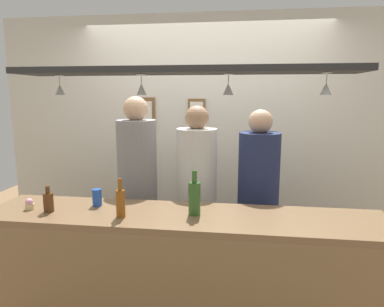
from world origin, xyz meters
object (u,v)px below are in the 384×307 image
object	(u,v)px
person_right_navy_shirt	(258,189)
drink_can	(97,197)
bottle_beer_amber_tall	(121,202)
picture_frame_crest	(197,111)
bottle_beer_brown_stubby	(48,202)
picture_frame_caricature	(143,114)
cupcake	(29,204)
person_middle_white_patterned_shirt	(197,185)
bottle_champagne_green	(194,197)
person_left_grey_shirt	(138,178)

from	to	relation	value
person_right_navy_shirt	drink_can	distance (m)	1.30
bottle_beer_amber_tall	picture_frame_crest	world-z (taller)	picture_frame_crest
bottle_beer_brown_stubby	picture_frame_caricature	xyz separation A→B (m)	(0.26, 1.48, 0.52)
drink_can	cupcake	size ratio (longest dim) A/B	1.56
cupcake	picture_frame_crest	size ratio (longest dim) A/B	0.30
person_middle_white_patterned_shirt	person_right_navy_shirt	size ratio (longest dim) A/B	1.02
person_right_navy_shirt	drink_can	bearing A→B (deg)	-154.50
bottle_beer_amber_tall	picture_frame_crest	xyz separation A→B (m)	(0.31, 1.51, 0.51)
person_middle_white_patterned_shirt	picture_frame_caricature	world-z (taller)	picture_frame_caricature
person_middle_white_patterned_shirt	drink_can	distance (m)	0.86
bottle_beer_amber_tall	picture_frame_caricature	bearing A→B (deg)	99.98
picture_frame_crest	bottle_beer_amber_tall	bearing A→B (deg)	-101.60
drink_can	picture_frame_caricature	bearing A→B (deg)	90.80
bottle_champagne_green	picture_frame_crest	bearing A→B (deg)	96.57
bottle_beer_amber_tall	picture_frame_caricature	size ratio (longest dim) A/B	0.76
bottle_beer_amber_tall	picture_frame_crest	distance (m)	1.62
person_middle_white_patterned_shirt	bottle_beer_amber_tall	world-z (taller)	person_middle_white_patterned_shirt
bottle_beer_brown_stubby	bottle_beer_amber_tall	distance (m)	0.53
bottle_beer_brown_stubby	picture_frame_caricature	world-z (taller)	picture_frame_caricature
person_middle_white_patterned_shirt	person_right_navy_shirt	world-z (taller)	person_middle_white_patterned_shirt
person_middle_white_patterned_shirt	bottle_beer_amber_tall	size ratio (longest dim) A/B	6.54
person_middle_white_patterned_shirt	cupcake	distance (m)	1.29
person_left_grey_shirt	picture_frame_caricature	xyz separation A→B (m)	(-0.15, 0.75, 0.51)
bottle_beer_amber_tall	picture_frame_crest	size ratio (longest dim) A/B	1.00
picture_frame_crest	person_right_navy_shirt	bearing A→B (deg)	-50.79
person_middle_white_patterned_shirt	cupcake	size ratio (longest dim) A/B	21.79
person_right_navy_shirt	picture_frame_caricature	size ratio (longest dim) A/B	4.92
drink_can	picture_frame_crest	world-z (taller)	picture_frame_crest
bottle_champagne_green	bottle_beer_amber_tall	xyz separation A→B (m)	(-0.47, -0.11, -0.02)
bottle_champagne_green	cupcake	xyz separation A→B (m)	(-1.15, -0.06, -0.08)
person_right_navy_shirt	cupcake	size ratio (longest dim) A/B	21.43
person_right_navy_shirt	cupcake	xyz separation A→B (m)	(-1.60, -0.70, 0.03)
person_left_grey_shirt	person_right_navy_shirt	distance (m)	1.04
picture_frame_caricature	picture_frame_crest	world-z (taller)	picture_frame_caricature
bottle_champagne_green	picture_frame_crest	distance (m)	1.49
person_left_grey_shirt	cupcake	distance (m)	0.90
person_right_navy_shirt	bottle_beer_amber_tall	world-z (taller)	person_right_navy_shirt
drink_can	picture_frame_caricature	xyz separation A→B (m)	(-0.02, 1.31, 0.53)
bottle_beer_brown_stubby	picture_frame_crest	world-z (taller)	picture_frame_crest
person_middle_white_patterned_shirt	person_left_grey_shirt	bearing A→B (deg)	180.00
person_left_grey_shirt	person_right_navy_shirt	bearing A→B (deg)	-0.00
person_middle_white_patterned_shirt	bottle_champagne_green	world-z (taller)	person_middle_white_patterned_shirt
drink_can	picture_frame_crest	bearing A→B (deg)	66.97
picture_frame_caricature	bottle_beer_amber_tall	bearing A→B (deg)	-80.02
person_left_grey_shirt	person_middle_white_patterned_shirt	bearing A→B (deg)	0.00
person_middle_white_patterned_shirt	person_right_navy_shirt	distance (m)	0.52
picture_frame_caricature	cupcake	bearing A→B (deg)	-105.98
cupcake	picture_frame_crest	distance (m)	1.85
bottle_beer_brown_stubby	bottle_champagne_green	size ratio (longest dim) A/B	0.60
bottle_beer_amber_tall	drink_can	bearing A→B (deg)	141.26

